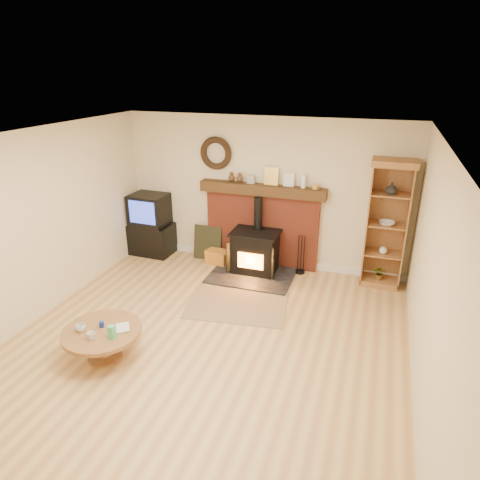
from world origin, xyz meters
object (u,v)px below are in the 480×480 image
(tv_unit, at_px, (151,226))
(coffee_table, at_px, (102,335))
(wood_stove, at_px, (255,253))
(curio_cabinet, at_px, (386,224))

(tv_unit, bearing_deg, coffee_table, -71.02)
(coffee_table, bearing_deg, wood_stove, 69.71)
(wood_stove, bearing_deg, coffee_table, -110.29)
(tv_unit, distance_m, curio_cabinet, 4.21)
(wood_stove, relative_size, curio_cabinet, 0.68)
(tv_unit, bearing_deg, wood_stove, -5.25)
(wood_stove, distance_m, tv_unit, 2.13)
(wood_stove, height_order, coffee_table, wood_stove)
(coffee_table, bearing_deg, curio_cabinet, 45.11)
(tv_unit, height_order, coffee_table, tv_unit)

